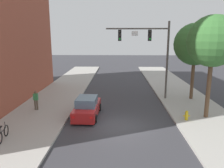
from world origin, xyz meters
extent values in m
plane|color=#38383D|center=(0.00, 0.00, 0.00)|extent=(120.00, 120.00, 0.00)
cube|color=#A8A59E|center=(-6.50, 0.00, 0.07)|extent=(5.00, 60.00, 0.15)
cube|color=#A8A59E|center=(6.50, 0.00, 0.07)|extent=(5.00, 60.00, 0.15)
cylinder|color=#514C47|center=(4.60, 7.01, 3.90)|extent=(0.20, 0.20, 7.50)
cylinder|color=#514C47|center=(1.63, 7.01, 6.95)|extent=(5.95, 0.14, 0.14)
cube|color=black|center=(2.82, 7.01, 6.33)|extent=(0.32, 0.28, 1.05)
sphere|color=#2D2823|center=(2.82, 6.86, 6.66)|extent=(0.18, 0.18, 0.18)
sphere|color=#2D2823|center=(2.82, 6.86, 6.33)|extent=(0.18, 0.18, 0.18)
sphere|color=green|center=(2.82, 6.86, 6.00)|extent=(0.18, 0.18, 0.18)
cube|color=black|center=(-0.04, 7.01, 6.33)|extent=(0.32, 0.28, 1.05)
sphere|color=#2D2823|center=(-0.04, 6.86, 6.66)|extent=(0.18, 0.18, 0.18)
sphere|color=#2D2823|center=(-0.04, 6.86, 6.33)|extent=(0.18, 0.18, 0.18)
sphere|color=green|center=(-0.04, 6.86, 6.00)|extent=(0.18, 0.18, 0.18)
cube|color=white|center=(1.39, 6.99, 6.50)|extent=(0.60, 0.03, 0.44)
cube|color=#B21E1E|center=(-2.61, 2.07, 0.56)|extent=(1.85, 4.26, 0.80)
cube|color=slate|center=(-2.61, 1.92, 1.28)|extent=(1.57, 2.05, 0.64)
cylinder|color=black|center=(-3.37, 3.40, 0.32)|extent=(0.24, 0.65, 0.64)
cylinder|color=black|center=(-1.75, 3.34, 0.32)|extent=(0.24, 0.65, 0.64)
cylinder|color=black|center=(-3.46, 0.79, 0.32)|extent=(0.24, 0.65, 0.64)
cylinder|color=black|center=(-1.85, 0.74, 0.32)|extent=(0.24, 0.65, 0.64)
cube|color=red|center=(-3.32, -0.03, 0.68)|extent=(0.20, 0.05, 0.14)
cube|color=red|center=(-2.04, -0.07, 0.68)|extent=(0.20, 0.05, 0.14)
cylinder|color=brown|center=(-7.18, 3.11, 0.57)|extent=(0.14, 0.14, 0.85)
cylinder|color=brown|center=(-7.00, 3.11, 0.57)|extent=(0.14, 0.14, 0.85)
cube|color=#337F47|center=(-7.09, 3.11, 1.28)|extent=(0.36, 0.22, 0.56)
sphere|color=brown|center=(-7.09, 3.11, 1.68)|extent=(0.22, 0.22, 0.22)
torus|color=black|center=(-7.12, -1.92, 0.51)|extent=(0.17, 0.72, 0.72)
torus|color=black|center=(-6.97, -2.96, 0.51)|extent=(0.17, 0.72, 0.72)
cylinder|color=black|center=(-7.05, -2.44, 0.73)|extent=(0.19, 0.94, 0.05)
cylinder|color=black|center=(-7.01, -2.70, 0.91)|extent=(0.04, 0.04, 0.35)
cylinder|color=black|center=(-7.11, -2.02, 0.93)|extent=(0.04, 0.04, 0.40)
cube|color=black|center=(-7.01, -2.70, 1.09)|extent=(0.15, 0.26, 0.06)
cylinder|color=gold|center=(4.92, 1.13, 0.43)|extent=(0.24, 0.24, 0.55)
sphere|color=gold|center=(4.92, 1.13, 0.76)|extent=(0.22, 0.22, 0.22)
cylinder|color=gold|center=(4.74, 1.13, 0.45)|extent=(0.12, 0.09, 0.09)
cylinder|color=gold|center=(5.10, 1.13, 0.45)|extent=(0.12, 0.09, 0.09)
cylinder|color=brown|center=(6.62, 1.78, 2.33)|extent=(0.32, 0.32, 4.35)
sphere|color=#387033|center=(6.62, 1.78, 5.90)|extent=(3.73, 3.73, 3.73)
cylinder|color=brown|center=(7.14, 6.93, 2.07)|extent=(0.32, 0.32, 3.85)
sphere|color=#387033|center=(7.14, 6.93, 5.50)|extent=(4.01, 4.01, 4.01)
camera|label=1|loc=(-0.21, -14.41, 6.24)|focal=35.15mm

